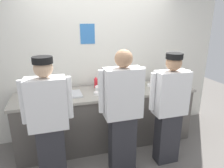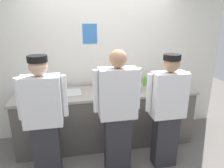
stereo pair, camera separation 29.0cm
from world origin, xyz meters
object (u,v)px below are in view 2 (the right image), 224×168
chef_far_right (167,110)px  squeeze_bottle_secondary (160,81)px  ramekin_yellow_sauce (112,87)px  ramekin_green_sauce (96,93)px  mixing_bowl_steel (131,87)px  ramekin_red_sauce (43,92)px  sheet_tray (66,93)px  deli_cup (33,90)px  chef_near_left (44,117)px  ramekin_orange_sauce (152,86)px  chef_center (118,111)px  plate_stack_front (102,88)px  squeeze_bottle_spare (145,80)px  chefs_knife (169,85)px  squeeze_bottle_primary (97,82)px

chef_far_right → squeeze_bottle_secondary: size_ratio=7.98×
ramekin_yellow_sauce → ramekin_green_sauce: bearing=-143.6°
mixing_bowl_steel → ramekin_red_sauce: size_ratio=3.63×
sheet_tray → deli_cup: (-0.51, 0.15, 0.03)m
mixing_bowl_steel → ramekin_red_sauce: mixing_bowl_steel is taller
ramekin_red_sauce → chef_near_left: bearing=-82.7°
chef_far_right → ramekin_red_sauce: 1.87m
squeeze_bottle_secondary → ramekin_orange_sauce: squeeze_bottle_secondary is taller
chef_center → plate_stack_front: chef_center is taller
sheet_tray → ramekin_orange_sauce: 1.41m
chef_far_right → deli_cup: bearing=155.3°
ramekin_green_sauce → chef_far_right: bearing=-34.7°
squeeze_bottle_secondary → chef_center: bearing=-139.9°
squeeze_bottle_spare → ramekin_green_sauce: squeeze_bottle_spare is taller
chef_near_left → sheet_tray: chef_near_left is taller
sheet_tray → ramekin_red_sauce: ramekin_red_sauce is taller
ramekin_red_sauce → chefs_knife: ramekin_red_sauce is taller
squeeze_bottle_secondary → mixing_bowl_steel: bearing=-169.0°
mixing_bowl_steel → deli_cup: 1.55m
chef_near_left → squeeze_bottle_secondary: bearing=21.8°
squeeze_bottle_spare → ramekin_green_sauce: bearing=-163.6°
ramekin_orange_sauce → ramekin_yellow_sauce: bearing=172.6°
chef_near_left → mixing_bowl_steel: size_ratio=4.90×
squeeze_bottle_secondary → deli_cup: size_ratio=2.19×
sheet_tray → mixing_bowl_steel: bearing=-1.7°
ramekin_red_sauce → plate_stack_front: bearing=-0.8°
chef_far_right → sheet_tray: chef_far_right is taller
chef_near_left → ramekin_red_sauce: (-0.09, 0.73, 0.07)m
chef_center → sheet_tray: chef_center is taller
ramekin_yellow_sauce → ramekin_orange_sauce: bearing=-7.4°
squeeze_bottle_secondary → chef_near_left: bearing=-158.2°
plate_stack_front → ramekin_orange_sauce: (0.85, -0.02, -0.01)m
chef_near_left → squeeze_bottle_spare: bearing=27.5°
squeeze_bottle_secondary → squeeze_bottle_spare: squeeze_bottle_secondary is taller
squeeze_bottle_secondary → squeeze_bottle_spare: 0.26m
chef_near_left → chefs_knife: 2.16m
chefs_knife → squeeze_bottle_secondary: bearing=-170.8°
ramekin_orange_sauce → chefs_knife: 0.36m
plate_stack_front → ramekin_green_sauce: (-0.11, -0.15, -0.01)m
squeeze_bottle_spare → chefs_knife: (0.42, -0.06, -0.09)m
chef_far_right → ramekin_green_sauce: (-0.89, 0.62, 0.08)m
deli_cup → plate_stack_front: bearing=-4.6°
squeeze_bottle_primary → squeeze_bottle_spare: 0.83m
ramekin_red_sauce → chefs_knife: size_ratio=0.33×
plate_stack_front → ramekin_red_sauce: (-0.91, 0.01, -0.01)m
chefs_knife → chef_far_right: bearing=-117.1°
chef_center → mixing_bowl_steel: (0.37, 0.67, 0.08)m
chef_center → sheet_tray: size_ratio=3.67×
plate_stack_front → mixing_bowl_steel: (0.47, -0.09, 0.02)m
squeeze_bottle_secondary → squeeze_bottle_spare: (-0.24, 0.09, -0.01)m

